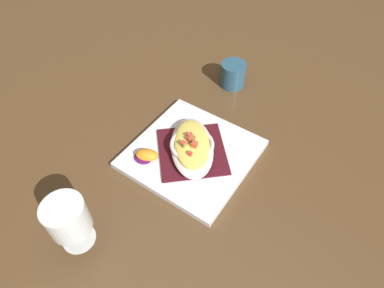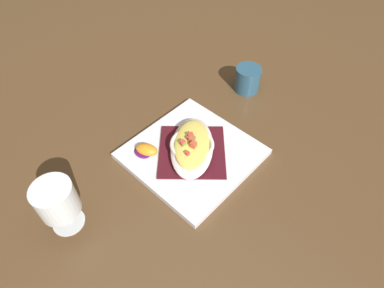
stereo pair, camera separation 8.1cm
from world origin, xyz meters
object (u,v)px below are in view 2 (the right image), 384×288
at_px(orange_garnish, 146,150).
at_px(coffee_mug, 247,80).
at_px(square_plate, 192,154).
at_px(stemmed_glass, 57,202).
at_px(gratin_dish, 192,146).

height_order(orange_garnish, coffee_mug, coffee_mug).
distance_m(square_plate, orange_garnish, 0.12).
distance_m(square_plate, stemmed_glass, 0.34).
height_order(orange_garnish, stemmed_glass, stemmed_glass).
xyz_separation_m(square_plate, coffee_mug, (0.32, 0.01, 0.03)).
bearing_deg(orange_garnish, coffee_mug, -11.97).
bearing_deg(gratin_dish, orange_garnish, 125.80).
bearing_deg(coffee_mug, gratin_dish, -177.89).
relative_size(square_plate, stemmed_glass, 2.24).
bearing_deg(coffee_mug, square_plate, -177.88).
bearing_deg(gratin_dish, square_plate, -12.56).
bearing_deg(square_plate, coffee_mug, 2.12).
bearing_deg(stemmed_glass, square_plate, -21.21).
xyz_separation_m(coffee_mug, stemmed_glass, (-0.63, 0.11, 0.05)).
bearing_deg(gratin_dish, coffee_mug, 2.11).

